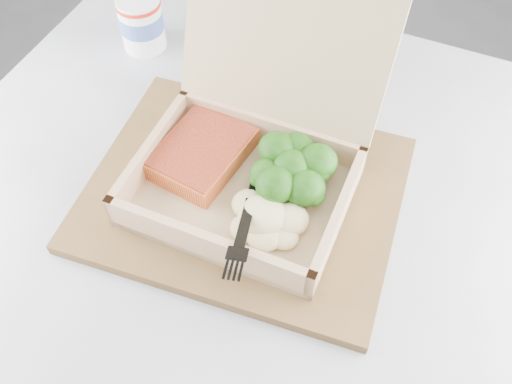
# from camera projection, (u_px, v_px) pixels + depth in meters

# --- Properties ---
(cafe_table) EXTENTS (0.99, 0.99, 0.72)m
(cafe_table) POSITION_uv_depth(u_px,v_px,m) (236.00, 272.00, 0.84)
(cafe_table) COLOR black
(cafe_table) RESTS_ON floor
(serving_tray) EXTENTS (0.42, 0.37, 0.02)m
(serving_tray) POSITION_uv_depth(u_px,v_px,m) (244.00, 193.00, 0.69)
(serving_tray) COLOR brown
(serving_tray) RESTS_ON cafe_table
(takeout_container) EXTENTS (0.31, 0.32, 0.22)m
(takeout_container) POSITION_uv_depth(u_px,v_px,m) (256.00, 141.00, 0.66)
(takeout_container) COLOR tan
(takeout_container) RESTS_ON serving_tray
(salmon_fillet) EXTENTS (0.13, 0.15, 0.02)m
(salmon_fillet) POSITION_uv_depth(u_px,v_px,m) (202.00, 153.00, 0.69)
(salmon_fillet) COLOR orange
(salmon_fillet) RESTS_ON takeout_container
(broccoli_pile) EXTENTS (0.11, 0.11, 0.04)m
(broccoli_pile) POSITION_uv_depth(u_px,v_px,m) (291.00, 173.00, 0.66)
(broccoli_pile) COLOR #2B7219
(broccoli_pile) RESTS_ON takeout_container
(mashed_potatoes) EXTENTS (0.09, 0.08, 0.03)m
(mashed_potatoes) POSITION_uv_depth(u_px,v_px,m) (263.00, 216.00, 0.63)
(mashed_potatoes) COLOR #D3C989
(mashed_potatoes) RESTS_ON takeout_container
(plastic_fork) EXTENTS (0.03, 0.15, 0.03)m
(plastic_fork) POSITION_uv_depth(u_px,v_px,m) (250.00, 199.00, 0.63)
(plastic_fork) COLOR black
(plastic_fork) RESTS_ON mashed_potatoes
(paper_cup) EXTENTS (0.06, 0.06, 0.08)m
(paper_cup) POSITION_uv_depth(u_px,v_px,m) (141.00, 21.00, 0.83)
(paper_cup) COLOR white
(paper_cup) RESTS_ON cafe_table
(receipt) EXTENTS (0.10, 0.16, 0.00)m
(receipt) POSITION_uv_depth(u_px,v_px,m) (294.00, 89.00, 0.80)
(receipt) COLOR white
(receipt) RESTS_ON cafe_table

